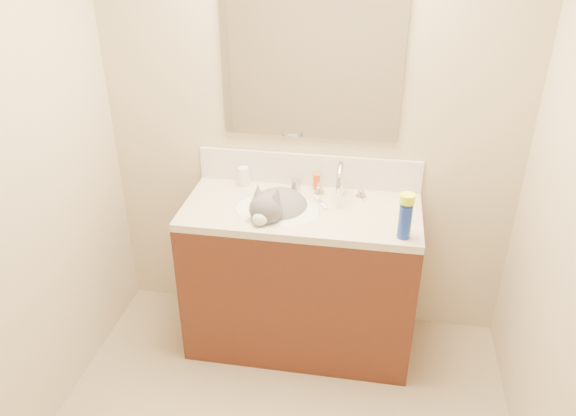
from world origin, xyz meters
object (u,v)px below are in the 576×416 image
(cat, at_px, (277,212))
(spray_can, at_px, (405,222))
(basin, at_px, (277,221))
(silver_jar, at_px, (295,185))
(amber_bottle, at_px, (316,182))
(vanity_cabinet, at_px, (300,280))
(faucet, at_px, (340,183))
(pill_bottle, at_px, (244,177))

(cat, bearing_deg, spray_can, -2.83)
(basin, xyz_separation_m, cat, (-0.00, 0.01, 0.05))
(silver_jar, distance_m, amber_bottle, 0.11)
(spray_can, bearing_deg, basin, 164.73)
(vanity_cabinet, relative_size, cat, 2.59)
(vanity_cabinet, distance_m, silver_jar, 0.52)
(spray_can, bearing_deg, cat, 163.91)
(vanity_cabinet, distance_m, faucet, 0.58)
(faucet, bearing_deg, spray_can, -46.19)
(faucet, bearing_deg, vanity_cabinet, -142.71)
(basin, relative_size, pill_bottle, 4.27)
(silver_jar, relative_size, spray_can, 0.36)
(faucet, height_order, pill_bottle, faucet)
(cat, distance_m, amber_bottle, 0.30)
(vanity_cabinet, distance_m, spray_can, 0.76)
(vanity_cabinet, bearing_deg, basin, -165.96)
(basin, relative_size, silver_jar, 7.57)
(amber_bottle, xyz_separation_m, spray_can, (0.46, -0.42, 0.04))
(faucet, relative_size, silver_jar, 4.71)
(basin, bearing_deg, pill_bottle, 134.50)
(vanity_cabinet, height_order, cat, cat)
(silver_jar, bearing_deg, cat, -106.00)
(basin, distance_m, cat, 0.05)
(vanity_cabinet, relative_size, pill_bottle, 11.39)
(cat, height_order, silver_jar, cat)
(faucet, distance_m, cat, 0.36)
(pill_bottle, bearing_deg, silver_jar, -1.36)
(basin, xyz_separation_m, silver_jar, (0.06, 0.22, 0.10))
(cat, relative_size, amber_bottle, 5.18)
(silver_jar, bearing_deg, basin, -104.89)
(basin, height_order, silver_jar, silver_jar)
(spray_can, bearing_deg, faucet, 133.81)
(faucet, xyz_separation_m, pill_bottle, (-0.53, 0.06, -0.03))
(basin, xyz_separation_m, spray_can, (0.62, -0.17, 0.15))
(basin, distance_m, faucet, 0.38)
(vanity_cabinet, xyz_separation_m, cat, (-0.12, -0.02, 0.43))
(amber_bottle, bearing_deg, faucet, -30.88)
(faucet, height_order, spray_can, faucet)
(amber_bottle, bearing_deg, pill_bottle, -177.61)
(vanity_cabinet, distance_m, basin, 0.40)
(faucet, xyz_separation_m, cat, (-0.30, -0.16, -0.11))
(silver_jar, height_order, spray_can, spray_can)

